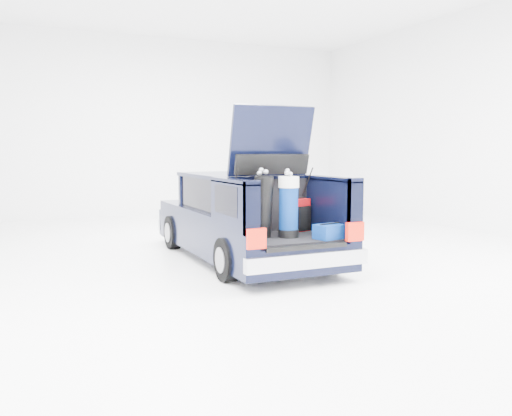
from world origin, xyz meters
name	(u,v)px	position (x,y,z in m)	size (l,w,h in m)	color
ground	(244,259)	(0.00, 0.00, 0.00)	(14.00, 14.00, 0.00)	white
car	(241,219)	(0.00, 0.11, 0.67)	(1.87, 4.65, 2.47)	black
red_suitcase	(299,215)	(0.45, -1.09, 0.85)	(0.36, 0.29, 0.52)	#810407
black_golf_bag	(263,207)	(-0.31, -1.42, 1.04)	(0.29, 0.36, 0.97)	black
blue_golf_bag	(289,206)	(0.04, -1.54, 1.04)	(0.36, 0.36, 0.97)	black
blue_duffel	(330,231)	(0.50, -1.90, 0.70)	(0.47, 0.36, 0.22)	navy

